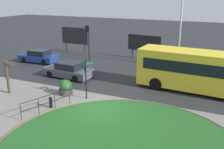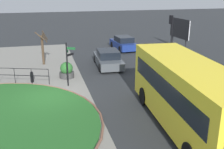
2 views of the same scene
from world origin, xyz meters
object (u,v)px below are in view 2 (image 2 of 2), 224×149
Objects in this scene: signpost_directional at (68,61)px; traffic_light_near at (171,27)px; planter_near_signpost at (67,71)px; car_near_lane at (108,59)px; car_far_lane at (123,43)px; street_tree_bare at (43,48)px; bollard_foreground at (32,77)px; bus_yellow at (188,94)px; billboard_right at (180,29)px.

signpost_directional is 0.76× the size of traffic_light_near.
traffic_light_near is 3.32× the size of planter_near_signpost.
car_near_lane is 6.94m from traffic_light_near.
street_tree_bare reaches higher than car_far_lane.
car_far_lane is at bearing 133.05° from bollard_foreground.
bollard_foreground is 4.76m from street_tree_bare.
bus_yellow reaches higher than car_near_lane.
signpost_directional is at bearing -142.25° from bus_yellow.
traffic_light_near is at bearing 161.19° from bus_yellow.
bollard_foreground is 0.22× the size of billboard_right.
car_far_lane is 1.17× the size of billboard_right.
planter_near_signpost is at bearing 21.08° from street_tree_bare.
bus_yellow is at bearing 28.15° from planter_near_signpost.
traffic_light_near is (-4.21, 12.49, 2.47)m from bollard_foreground.
street_tree_bare is at bearing 112.14° from car_far_lane.
billboard_right is 3.08× the size of planter_near_signpost.
car_near_lane is 6.80m from car_far_lane.
street_tree_bare is at bearing -158.92° from planter_near_signpost.
traffic_light_near is 1.08× the size of billboard_right.
bus_yellow is at bearing 143.76° from traffic_light_near.
signpost_directional is at bearing 14.70° from street_tree_bare.
car_far_lane is at bearing 116.12° from street_tree_bare.
traffic_light_near reaches higher than signpost_directional.
traffic_light_near reaches higher than car_far_lane.
bollard_foreground is at bearing -67.03° from billboard_right.
signpost_directional is 2.52× the size of planter_near_signpost.
bus_yellow is at bearing 169.28° from car_far_lane.
car_far_lane is (-6.02, 3.15, 0.00)m from car_near_lane.
traffic_light_near reaches higher than planter_near_signpost.
car_near_lane is (-2.63, 6.10, 0.25)m from bollard_foreground.
car_near_lane is (-3.98, 3.67, -1.07)m from signpost_directional.
car_near_lane is at bearing 137.31° from signpost_directional.
car_far_lane is 5.92m from traffic_light_near.
car_near_lane is at bearing 120.69° from planter_near_signpost.
car_far_lane is (-8.65, 9.26, 0.25)m from bollard_foreground.
street_tree_bare is (-1.92, -5.22, 0.84)m from car_near_lane.
bus_yellow is at bearing -29.96° from billboard_right.
signpost_directional reaches higher than car_near_lane.
signpost_directional is 3.08m from bollard_foreground.
street_tree_bare is at bearing -165.30° from signpost_directional.
planter_near_signpost is (8.18, -6.80, -0.13)m from car_far_lane.
street_tree_bare is at bearing 168.96° from bollard_foreground.
car_far_lane is at bearing 176.97° from bus_yellow.
car_far_lane is at bearing 140.28° from planter_near_signpost.
bus_yellow reaches higher than bollard_foreground.
billboard_right is (-8.95, 12.76, 0.39)m from signpost_directional.
car_near_lane reaches higher than bollard_foreground.
bollard_foreground is 2.51m from planter_near_signpost.
bollard_foreground is at bearing 94.91° from traffic_light_near.
car_near_lane is at bearing 90.18° from traffic_light_near.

